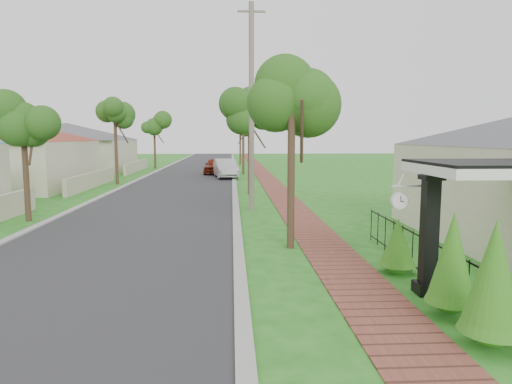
# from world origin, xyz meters

# --- Properties ---
(ground) EXTENTS (160.00, 160.00, 0.00)m
(ground) POSITION_xyz_m (0.00, 0.00, 0.00)
(ground) COLOR #216B19
(ground) RESTS_ON ground
(road) EXTENTS (7.00, 120.00, 0.02)m
(road) POSITION_xyz_m (-3.00, 20.00, 0.00)
(road) COLOR #28282B
(road) RESTS_ON ground
(kerb_right) EXTENTS (0.30, 120.00, 0.10)m
(kerb_right) POSITION_xyz_m (0.65, 20.00, 0.00)
(kerb_right) COLOR #9E9E99
(kerb_right) RESTS_ON ground
(kerb_left) EXTENTS (0.30, 120.00, 0.10)m
(kerb_left) POSITION_xyz_m (-6.65, 20.00, 0.00)
(kerb_left) COLOR #9E9E99
(kerb_left) RESTS_ON ground
(sidewalk) EXTENTS (1.50, 120.00, 0.03)m
(sidewalk) POSITION_xyz_m (3.25, 20.00, 0.00)
(sidewalk) COLOR brown
(sidewalk) RESTS_ON ground
(porch_post) EXTENTS (0.48, 0.48, 2.52)m
(porch_post) POSITION_xyz_m (4.55, -1.00, 1.12)
(porch_post) COLOR black
(porch_post) RESTS_ON ground
(picket_fence) EXTENTS (0.03, 8.02, 1.00)m
(picket_fence) POSITION_xyz_m (4.90, -0.00, 0.53)
(picket_fence) COLOR black
(picket_fence) RESTS_ON ground
(street_trees) EXTENTS (10.70, 37.65, 5.89)m
(street_trees) POSITION_xyz_m (-2.87, 26.84, 4.54)
(street_trees) COLOR #382619
(street_trees) RESTS_ON ground
(hedge_row) EXTENTS (0.86, 4.83, 2.11)m
(hedge_row) POSITION_xyz_m (4.45, -2.11, 0.92)
(hedge_row) COLOR #135F15
(hedge_row) RESTS_ON ground
(far_house_grey) EXTENTS (15.56, 15.56, 4.60)m
(far_house_grey) POSITION_xyz_m (-14.97, 34.00, 2.34)
(far_house_grey) COLOR beige
(far_house_grey) RESTS_ON ground
(parked_car_red) EXTENTS (2.05, 4.33, 1.43)m
(parked_car_red) POSITION_xyz_m (-1.00, 30.55, 0.72)
(parked_car_red) COLOR maroon
(parked_car_red) RESTS_ON ground
(parked_car_white) EXTENTS (2.21, 4.74, 1.50)m
(parked_car_white) POSITION_xyz_m (-0.01, 26.57, 0.75)
(parked_car_white) COLOR #BBBBBD
(parked_car_white) RESTS_ON ground
(near_tree) EXTENTS (2.16, 2.16, 5.54)m
(near_tree) POSITION_xyz_m (2.20, 3.12, 4.42)
(near_tree) COLOR #382619
(near_tree) RESTS_ON ground
(utility_pole) EXTENTS (1.20, 0.24, 9.02)m
(utility_pole) POSITION_xyz_m (1.36, 10.22, 4.57)
(utility_pole) COLOR #7B6B60
(utility_pole) RESTS_ON ground
(station_clock) EXTENTS (0.64, 0.13, 0.54)m
(station_clock) POSITION_xyz_m (4.06, -0.60, 1.95)
(station_clock) COLOR silver
(station_clock) RESTS_ON ground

